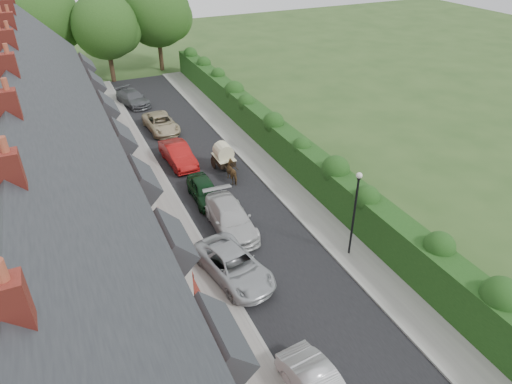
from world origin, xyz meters
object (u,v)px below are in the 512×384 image
Objects in this scene: car_white at (230,218)px; car_green at (205,191)px; car_silver_b at (234,266)px; car_grey at (133,98)px; car_red at (178,154)px; horse at (233,172)px; car_beige at (161,123)px; horse_cart at (223,155)px; lamppost at (355,204)px.

car_white is 3.72m from car_green.
car_silver_b is 1.10× the size of car_grey.
car_silver_b is at bearing -97.59° from car_red.
car_white reaches higher than car_green.
car_white is 1.15× the size of car_red.
car_white reaches higher than horse.
car_silver_b is at bearing -96.31° from car_green.
car_red is at bearing -96.55° from car_beige.
car_grey is 16.31m from horse_cart.
car_red reaches higher than car_silver_b.
horse_cart is (2.34, -8.75, 0.52)m from car_beige.
car_silver_b reaches higher than car_beige.
car_beige is 7.28m from car_grey.
car_white is at bearing -83.39° from car_green.
car_green reaches higher than car_grey.
car_white is (-5.00, 4.93, -2.53)m from lamppost.
horse_cart is at bearing 74.56° from car_white.
car_silver_b is at bearing -96.90° from car_beige.
car_red is at bearing 140.36° from horse_cart.
lamppost is at bearing -77.26° from horse_cart.
car_beige is at bearing 76.07° from car_silver_b.
lamppost reaches higher than car_beige.
car_green is 0.83× the size of car_beige.
car_red is (0.96, 13.20, 0.04)m from car_silver_b.
horse_cart is at bearing 53.28° from car_green.
car_green is at bearing 97.61° from car_white.
car_silver_b is 26.90m from car_grey.
car_red is at bearing 110.97° from lamppost.
car_grey is (0.46, 26.90, -0.04)m from car_silver_b.
car_silver_b is 13.23m from car_red.
horse_cart is (2.62, 3.29, 0.51)m from car_green.
car_green is 1.39× the size of horse_cart.
horse is (-2.70, 10.12, -2.59)m from lamppost.
car_beige is at bearing -81.23° from horse.
car_red is (-0.13, 5.56, 0.07)m from car_green.
horse is 1.87m from horse_cart.
car_green is at bearing 25.81° from horse.
car_green is 3.01m from horse.
horse_cart is (3.25, -15.97, 0.51)m from car_grey.
horse_cart reaches higher than car_white.
horse_cart is (2.75, -2.28, 0.43)m from car_red.
lamppost is at bearing 101.21° from horse.
car_beige is at bearing 92.91° from car_white.
lamppost reaches higher than car_green.
car_white reaches higher than car_beige.
car_silver_b is at bearing 171.12° from lamppost.
car_grey is at bearing -83.37° from horse.
car_white reaches higher than car_red.
car_silver_b is 4.17m from car_white.
car_silver_b is 3.11× the size of horse.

